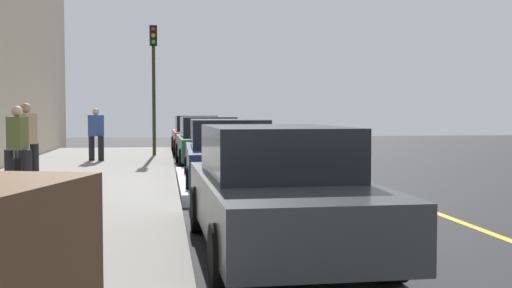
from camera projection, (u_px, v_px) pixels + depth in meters
The scene contains 13 objects.
ground_plane at pixel (226, 191), 13.29m from camera, with size 56.00×56.00×0.00m, color #28282B.
sidewalk at pixel (64, 191), 12.81m from camera, with size 28.00×4.60×0.15m, color gray.
lane_stripe_centre at pixel (371, 188), 13.75m from camera, with size 28.00×0.14×0.01m, color gold.
snow_bank_curb at pixel (191, 183), 13.84m from camera, with size 5.62×0.56×0.22m, color white.
parked_car_red at pixel (196, 134), 25.38m from camera, with size 4.64×1.95×1.51m.
parked_car_green at pixel (208, 141), 19.53m from camera, with size 4.74×1.95×1.51m.
parked_car_navy at pixel (229, 154), 13.72m from camera, with size 4.79×1.98×1.51m.
parked_car_charcoal at pixel (277, 189), 7.56m from camera, with size 4.74×1.96×1.51m.
pedestrian_blue_coat at pixel (96, 133), 19.56m from camera, with size 0.52×0.48×1.63m.
pedestrian_tan_coat at pixel (26, 139), 14.18m from camera, with size 0.54×0.52×1.72m.
pedestrian_olive_coat at pixel (18, 145), 12.55m from camera, with size 0.49×0.54×1.65m.
traffic_light_pole at pixel (154, 68), 21.95m from camera, with size 0.35×0.26×4.52m.
rolling_suitcase at pixel (18, 170), 13.77m from camera, with size 0.34×0.22×0.86m.
Camera 1 is at (13.17, -1.26, 1.70)m, focal length 44.17 mm.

